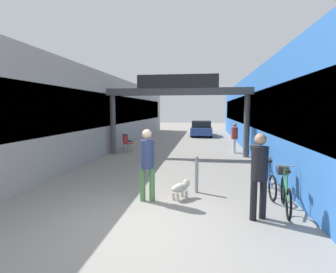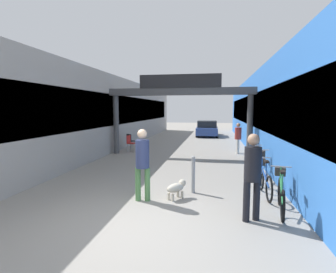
{
  "view_description": "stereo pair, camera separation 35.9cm",
  "coord_description": "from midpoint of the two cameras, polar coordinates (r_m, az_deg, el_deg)",
  "views": [
    {
      "loc": [
        1.33,
        -4.89,
        2.31
      ],
      "look_at": [
        0.0,
        4.65,
        1.3
      ],
      "focal_mm": 28.0,
      "sensor_mm": 36.0,
      "label": 1
    },
    {
      "loc": [
        1.69,
        -4.84,
        2.31
      ],
      "look_at": [
        0.0,
        4.65,
        1.3
      ],
      "focal_mm": 28.0,
      "sensor_mm": 36.0,
      "label": 2
    }
  ],
  "objects": [
    {
      "name": "storefront_right",
      "position": [
        16.27,
        22.89,
        4.63
      ],
      "size": [
        3.0,
        26.0,
        4.12
      ],
      "color": "blue",
      "rests_on": "ground_plane"
    },
    {
      "name": "storefront_left",
      "position": [
        17.19,
        -12.56,
        5.01
      ],
      "size": [
        3.0,
        26.0,
        4.12
      ],
      "color": "#9E9993",
      "rests_on": "ground_plane"
    },
    {
      "name": "bicycle_black_third",
      "position": [
        9.15,
        20.69,
        -6.23
      ],
      "size": [
        0.47,
        1.68,
        0.98
      ],
      "color": "black",
      "rests_on": "ground_plane"
    },
    {
      "name": "bicycle_silver_farthest",
      "position": [
        10.26,
        19.48,
        -4.89
      ],
      "size": [
        0.46,
        1.69,
        0.98
      ],
      "color": "black",
      "rests_on": "ground_plane"
    },
    {
      "name": "bicycle_blue_second",
      "position": [
        7.69,
        21.45,
        -8.54
      ],
      "size": [
        0.46,
        1.69,
        0.98
      ],
      "color": "black",
      "rests_on": "ground_plane"
    },
    {
      "name": "bollard_post_metal",
      "position": [
        7.34,
        6.92,
        -8.15
      ],
      "size": [
        0.1,
        0.1,
        1.03
      ],
      "color": "gray",
      "rests_on": "ground_plane"
    },
    {
      "name": "pedestrian_with_dog",
      "position": [
        6.57,
        -4.02,
        -5.07
      ],
      "size": [
        0.39,
        0.37,
        1.82
      ],
      "color": "#4C7F47",
      "rests_on": "ground_plane"
    },
    {
      "name": "pedestrian_carrying_crate",
      "position": [
        14.19,
        15.7,
        0.07
      ],
      "size": [
        0.38,
        0.4,
        1.59
      ],
      "color": "silver",
      "rests_on": "ground_plane"
    },
    {
      "name": "arcade_sign_gateway",
      "position": [
        13.0,
        3.44,
        8.17
      ],
      "size": [
        7.4,
        0.47,
        3.98
      ],
      "color": "#4C4C4F",
      "rests_on": "ground_plane"
    },
    {
      "name": "bicycle_green_nearest",
      "position": [
        6.65,
        24.83,
        -10.94
      ],
      "size": [
        0.47,
        1.67,
        0.98
      ],
      "color": "black",
      "rests_on": "ground_plane"
    },
    {
      "name": "cafe_chair_red_nearer",
      "position": [
        14.32,
        -7.5,
        -1.17
      ],
      "size": [
        0.46,
        0.46,
        0.89
      ],
      "color": "gray",
      "rests_on": "ground_plane"
    },
    {
      "name": "cafe_chair_black_farther",
      "position": [
        15.24,
        -7.55,
        -0.74
      ],
      "size": [
        0.55,
        0.55,
        0.89
      ],
      "color": "gray",
      "rests_on": "ground_plane"
    },
    {
      "name": "dog_on_leash",
      "position": [
        6.9,
        3.45,
        -11.05
      ],
      "size": [
        0.55,
        0.64,
        0.47
      ],
      "color": "beige",
      "rests_on": "ground_plane"
    },
    {
      "name": "pedestrian_companion",
      "position": [
        5.71,
        19.66,
        -7.11
      ],
      "size": [
        0.46,
        0.46,
        1.82
      ],
      "color": "black",
      "rests_on": "ground_plane"
    },
    {
      "name": "ground_plane",
      "position": [
        5.59,
        -6.88,
        -18.46
      ],
      "size": [
        80.0,
        80.0,
        0.0
      ],
      "primitive_type": "plane",
      "color": "gray"
    },
    {
      "name": "parked_car_blue",
      "position": [
        22.91,
        8.95,
        1.73
      ],
      "size": [
        1.83,
        4.02,
        1.33
      ],
      "color": "#2D478C",
      "rests_on": "ground_plane"
    }
  ]
}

